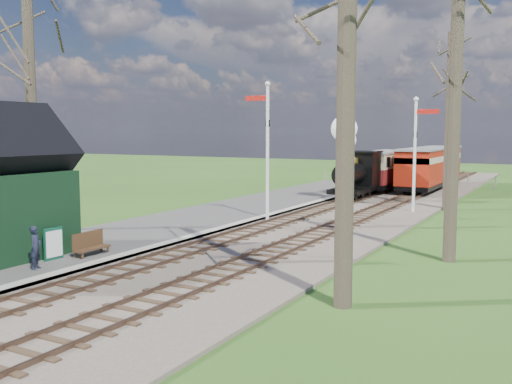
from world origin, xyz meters
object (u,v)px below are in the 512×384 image
semaphore_near (266,141)px  coach (384,168)px  semaphore_far (416,146)px  person (36,248)px  red_carriage_a (421,169)px  red_carriage_b (438,165)px  locomotive (354,164)px  sign_board (53,244)px  bench (90,244)px

semaphore_near → coach: (0.77, 15.62, -2.03)m
semaphore_far → person: (-6.41, -17.45, -2.54)m
red_carriage_a → red_carriage_b: bearing=90.0°
locomotive → person: bearing=-95.5°
person → red_carriage_b: bearing=-30.7°
locomotive → coach: 6.10m
person → coach: bearing=-26.7°
sign_board → bench: sign_board is taller
semaphore_near → locomotive: 9.69m
semaphore_far → coach: bearing=114.5°
semaphore_near → bench: size_ratio=4.84×
semaphore_near → locomotive: semaphore_near is taller
semaphore_near → red_carriage_b: size_ratio=1.11×
locomotive → red_carriage_a: 6.21m
semaphore_far → sign_board: (-6.91, -16.38, -2.66)m
coach → locomotive: bearing=-90.1°
locomotive → coach: locomotive is taller
semaphore_near → coach: bearing=87.2°
semaphore_near → red_carriage_a: bearing=77.5°
semaphore_near → person: semaphore_near is taller
semaphore_far → locomotive: size_ratio=1.21×
person → bench: bearing=-21.2°
semaphore_far → person: bearing=-110.2°
locomotive → red_carriage_a: (2.61, 5.61, -0.55)m
locomotive → bench: size_ratio=3.69×
locomotive → person: size_ratio=3.86×
coach → person: bearing=-94.3°
semaphore_far → coach: (-4.37, 9.62, -1.76)m
semaphore_far → red_carriage_a: bearing=101.0°
semaphore_near → red_carriage_b: 21.03m
semaphore_far → red_carriage_b: size_ratio=1.02×
red_carriage_a → sign_board: (-5.13, -25.54, -0.94)m
person → sign_board: bearing=2.6°
locomotive → semaphore_near: bearing=-94.5°
locomotive → coach: bearing=89.9°
semaphore_near → person: bearing=-96.3°
locomotive → bench: 19.09m
locomotive → semaphore_far: bearing=-39.0°
semaphore_far → red_carriage_a: size_ratio=1.02×
semaphore_far → locomotive: 5.76m
semaphore_near → locomotive: (0.76, 9.55, -1.45)m
locomotive → red_carriage_a: size_ratio=0.85×
bench → semaphore_far: bearing=67.2°
coach → bench: (-2.08, -24.98, -1.05)m
red_carriage_a → semaphore_far: bearing=-79.0°
red_carriage_a → locomotive: bearing=-115.0°
semaphore_near → person: size_ratio=5.08×
red_carriage_b → person: size_ratio=4.57×
red_carriage_b → locomotive: bearing=-103.2°
red_carriage_b → sign_board: red_carriage_b is taller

